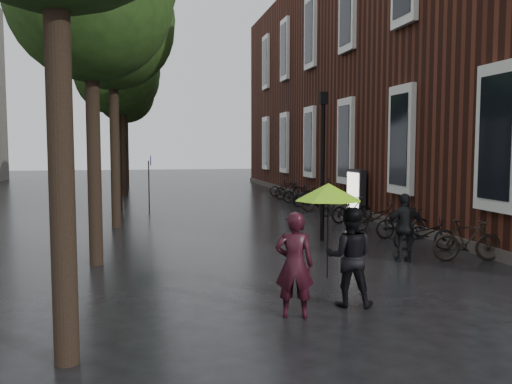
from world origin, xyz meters
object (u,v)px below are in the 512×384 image
object	(u,v)px
pedestrian_walking	(405,228)
person_burgundy	(294,265)
person_black	(349,257)
parked_bicycles	(339,205)
lamp_post	(323,151)
ad_lightbox	(356,193)

from	to	relation	value
pedestrian_walking	person_burgundy	bearing A→B (deg)	52.39
person_black	parked_bicycles	size ratio (longest dim) A/B	0.10
pedestrian_walking	lamp_post	size ratio (longest dim) A/B	0.38
person_black	lamp_post	size ratio (longest dim) A/B	0.40
person_black	lamp_post	world-z (taller)	lamp_post
person_burgundy	parked_bicycles	distance (m)	12.82
pedestrian_walking	person_black	bearing A→B (deg)	58.73
person_black	parked_bicycles	bearing A→B (deg)	-90.46
parked_bicycles	person_burgundy	bearing A→B (deg)	-113.90
person_burgundy	person_black	distance (m)	1.19
lamp_post	person_burgundy	bearing A→B (deg)	-112.39
parked_bicycles	pedestrian_walking	bearing A→B (deg)	-99.65
parked_bicycles	lamp_post	distance (m)	5.88
person_black	lamp_post	bearing A→B (deg)	-85.42
person_black	lamp_post	distance (m)	6.84
ad_lightbox	parked_bicycles	bearing A→B (deg)	167.99
ad_lightbox	pedestrian_walking	bearing A→B (deg)	-105.70
pedestrian_walking	lamp_post	xyz separation A→B (m)	(-1.01, 3.21, 1.82)
pedestrian_walking	ad_lightbox	xyz separation A→B (m)	(2.03, 8.00, 0.12)
parked_bicycles	ad_lightbox	size ratio (longest dim) A/B	9.72
ad_lightbox	person_black	bearing A→B (deg)	-114.38
lamp_post	ad_lightbox	bearing A→B (deg)	57.64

